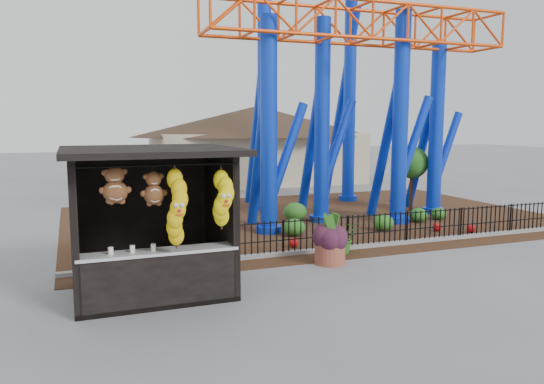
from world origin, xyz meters
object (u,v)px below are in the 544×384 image
object	(u,v)px
prize_booth	(153,225)
roller_coaster	(337,48)
terracotta_planter	(330,253)
potted_plant	(343,237)

from	to	relation	value
prize_booth	roller_coaster	xyz separation A→B (m)	(8.11, 7.31, 4.92)
prize_booth	terracotta_planter	bearing A→B (deg)	11.31
terracotta_planter	prize_booth	bearing A→B (deg)	-168.69
prize_booth	roller_coaster	distance (m)	11.97
terracotta_planter	potted_plant	world-z (taller)	potted_plant
terracotta_planter	roller_coaster	bearing A→B (deg)	61.37
prize_booth	potted_plant	xyz separation A→B (m)	(5.47, 1.78, -1.06)
prize_booth	terracotta_planter	world-z (taller)	prize_booth
prize_booth	terracotta_planter	size ratio (longest dim) A/B	4.44
roller_coaster	potted_plant	bearing A→B (deg)	-115.48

